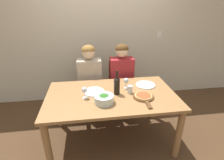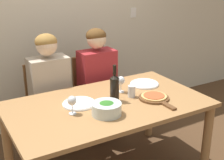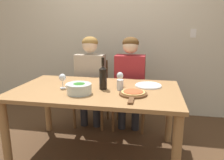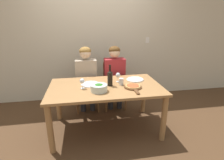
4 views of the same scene
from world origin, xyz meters
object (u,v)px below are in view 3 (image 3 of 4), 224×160
(person_man, at_px, (130,75))
(dinner_plate_right, at_px, (148,85))
(chair_right, at_px, (130,91))
(dinner_plate_left, at_px, (78,85))
(chair_left, at_px, (93,89))
(wine_glass_right, at_px, (120,76))
(broccoli_bowl, at_px, (79,88))
(pizza_on_board, at_px, (133,93))
(person_woman, at_px, (90,74))
(wine_bottle, at_px, (103,77))
(water_tumbler, at_px, (120,85))
(wine_glass_left, at_px, (62,78))

(person_man, bearing_deg, dinner_plate_right, -63.20)
(chair_right, relative_size, person_man, 0.73)
(chair_right, relative_size, dinner_plate_left, 3.19)
(dinner_plate_left, relative_size, dinner_plate_right, 1.00)
(chair_left, bearing_deg, person_man, -11.56)
(chair_left, height_order, wine_glass_right, chair_left)
(dinner_plate_left, height_order, dinner_plate_right, same)
(dinner_plate_left, bearing_deg, chair_right, 55.24)
(broccoli_bowl, relative_size, pizza_on_board, 0.58)
(chair_left, height_order, person_woman, person_woman)
(person_man, xyz_separation_m, wine_bottle, (-0.20, -0.68, 0.12))
(water_tumbler, bearing_deg, chair_right, 88.25)
(person_woman, xyz_separation_m, person_man, (0.53, 0.00, 0.00))
(wine_glass_right, distance_m, water_tumbler, 0.15)
(wine_glass_left, bearing_deg, water_tumbler, 5.03)
(chair_right, distance_m, wine_glass_left, 1.09)
(person_woman, distance_m, water_tumbler, 0.85)
(broccoli_bowl, bearing_deg, dinner_plate_left, 110.95)
(chair_left, relative_size, broccoli_bowl, 3.80)
(chair_left, distance_m, dinner_plate_right, 1.02)
(chair_left, relative_size, water_tumbler, 8.52)
(dinner_plate_left, bearing_deg, person_man, 50.63)
(wine_bottle, relative_size, dinner_plate_left, 1.15)
(person_man, height_order, broccoli_bowl, person_man)
(chair_right, xyz_separation_m, broccoli_bowl, (-0.38, -0.98, 0.30))
(wine_glass_right, bearing_deg, person_man, 85.01)
(wine_glass_left, bearing_deg, wine_bottle, 7.21)
(person_man, distance_m, water_tumbler, 0.68)
(chair_left, distance_m, dinner_plate_left, 0.75)
(broccoli_bowl, xyz_separation_m, wine_glass_right, (0.33, 0.33, 0.05))
(chair_right, distance_m, broccoli_bowl, 1.09)
(dinner_plate_left, height_order, wine_glass_left, wine_glass_left)
(dinner_plate_left, xyz_separation_m, wine_glass_right, (0.44, 0.06, 0.10))
(broccoli_bowl, bearing_deg, pizza_on_board, 5.41)
(pizza_on_board, bearing_deg, broccoli_bowl, -174.59)
(wine_glass_left, bearing_deg, dinner_plate_right, 15.55)
(wine_bottle, relative_size, wine_glass_left, 2.11)
(wine_bottle, bearing_deg, dinner_plate_left, 163.90)
(chair_left, relative_size, person_man, 0.73)
(broccoli_bowl, bearing_deg, person_man, 66.31)
(broccoli_bowl, xyz_separation_m, wine_glass_left, (-0.22, 0.14, 0.05))
(chair_left, distance_m, pizza_on_board, 1.17)
(chair_right, distance_m, dinner_plate_left, 0.89)
(wine_glass_right, bearing_deg, water_tumbler, -80.82)
(chair_left, height_order, person_man, person_man)
(person_man, bearing_deg, broccoli_bowl, -113.69)
(chair_left, xyz_separation_m, wine_glass_left, (-0.08, -0.84, 0.35))
(water_tumbler, bearing_deg, pizza_on_board, -45.37)
(wine_bottle, height_order, dinner_plate_left, wine_bottle)
(person_woman, height_order, person_man, same)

